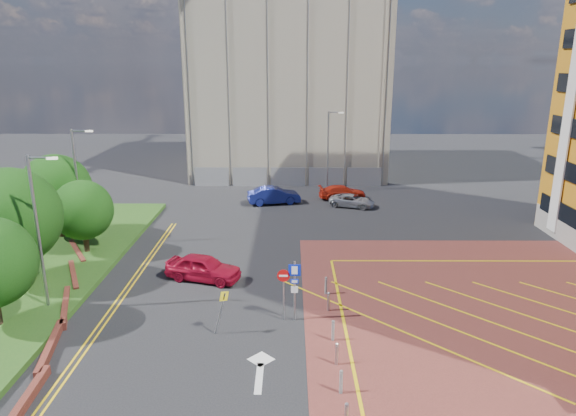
{
  "coord_description": "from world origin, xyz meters",
  "views": [
    {
      "loc": [
        0.3,
        -22.53,
        12.7
      ],
      "look_at": [
        0.17,
        2.98,
        5.37
      ],
      "focal_mm": 32.0,
      "sensor_mm": 36.0,
      "label": 1
    }
  ],
  "objects_px": {
    "lamp_back": "(329,148)",
    "warning_sign": "(222,307)",
    "tree_b": "(10,217)",
    "car_red_left": "(203,268)",
    "car_silver_back": "(352,201)",
    "lamp_left_far": "(78,182)",
    "sign_cluster": "(290,285)",
    "lamp_left_near": "(39,226)",
    "tree_d": "(56,189)",
    "tree_c": "(83,210)",
    "car_red_back": "(342,192)",
    "car_blue_back": "(274,195)"
  },
  "relations": [
    {
      "from": "tree_c",
      "to": "car_red_left",
      "type": "distance_m",
      "value": 9.76
    },
    {
      "from": "car_red_left",
      "to": "tree_b",
      "type": "bearing_deg",
      "value": 112.36
    },
    {
      "from": "car_red_back",
      "to": "warning_sign",
      "type": "bearing_deg",
      "value": 154.48
    },
    {
      "from": "tree_b",
      "to": "car_red_back",
      "type": "height_order",
      "value": "tree_b"
    },
    {
      "from": "tree_b",
      "to": "car_red_left",
      "type": "distance_m",
      "value": 11.16
    },
    {
      "from": "lamp_left_far",
      "to": "car_red_back",
      "type": "height_order",
      "value": "lamp_left_far"
    },
    {
      "from": "tree_d",
      "to": "car_red_back",
      "type": "relative_size",
      "value": 1.36
    },
    {
      "from": "tree_d",
      "to": "car_silver_back",
      "type": "xyz_separation_m",
      "value": [
        22.34,
        9.11,
        -3.3
      ]
    },
    {
      "from": "car_red_left",
      "to": "car_blue_back",
      "type": "height_order",
      "value": "car_blue_back"
    },
    {
      "from": "tree_d",
      "to": "warning_sign",
      "type": "relative_size",
      "value": 2.7
    },
    {
      "from": "tree_b",
      "to": "tree_c",
      "type": "relative_size",
      "value": 1.38
    },
    {
      "from": "tree_d",
      "to": "car_red_left",
      "type": "height_order",
      "value": "tree_d"
    },
    {
      "from": "lamp_left_far",
      "to": "car_silver_back",
      "type": "distance_m",
      "value": 23.01
    },
    {
      "from": "tree_d",
      "to": "tree_c",
      "type": "bearing_deg",
      "value": -45.0
    },
    {
      "from": "car_red_back",
      "to": "car_blue_back",
      "type": "bearing_deg",
      "value": 97.72
    },
    {
      "from": "lamp_back",
      "to": "warning_sign",
      "type": "relative_size",
      "value": 3.56
    },
    {
      "from": "lamp_left_near",
      "to": "warning_sign",
      "type": "relative_size",
      "value": 3.56
    },
    {
      "from": "tree_d",
      "to": "lamp_left_far",
      "type": "height_order",
      "value": "lamp_left_far"
    },
    {
      "from": "car_red_back",
      "to": "car_silver_back",
      "type": "xyz_separation_m",
      "value": [
        0.6,
        -2.77,
        -0.08
      ]
    },
    {
      "from": "car_blue_back",
      "to": "car_red_back",
      "type": "height_order",
      "value": "car_blue_back"
    },
    {
      "from": "lamp_back",
      "to": "car_red_left",
      "type": "bearing_deg",
      "value": -112.27
    },
    {
      "from": "lamp_left_near",
      "to": "car_silver_back",
      "type": "bearing_deg",
      "value": 47.77
    },
    {
      "from": "tree_d",
      "to": "sign_cluster",
      "type": "distance_m",
      "value": 20.74
    },
    {
      "from": "tree_b",
      "to": "tree_d",
      "type": "distance_m",
      "value": 8.07
    },
    {
      "from": "tree_b",
      "to": "lamp_back",
      "type": "distance_m",
      "value": 30.21
    },
    {
      "from": "tree_c",
      "to": "car_blue_back",
      "type": "bearing_deg",
      "value": 46.94
    },
    {
      "from": "tree_c",
      "to": "car_red_back",
      "type": "xyz_separation_m",
      "value": [
        18.74,
        14.88,
        -2.54
      ]
    },
    {
      "from": "lamp_left_near",
      "to": "warning_sign",
      "type": "bearing_deg",
      "value": -14.29
    },
    {
      "from": "lamp_left_near",
      "to": "lamp_back",
      "type": "xyz_separation_m",
      "value": [
        16.5,
        26.0,
        -0.3
      ]
    },
    {
      "from": "warning_sign",
      "to": "car_red_back",
      "type": "height_order",
      "value": "warning_sign"
    },
    {
      "from": "warning_sign",
      "to": "car_red_left",
      "type": "height_order",
      "value": "warning_sign"
    },
    {
      "from": "sign_cluster",
      "to": "tree_d",
      "type": "bearing_deg",
      "value": 144.42
    },
    {
      "from": "lamp_left_near",
      "to": "car_red_left",
      "type": "distance_m",
      "value": 9.33
    },
    {
      "from": "tree_c",
      "to": "lamp_left_near",
      "type": "relative_size",
      "value": 0.61
    },
    {
      "from": "warning_sign",
      "to": "tree_b",
      "type": "bearing_deg",
      "value": 156.65
    },
    {
      "from": "lamp_back",
      "to": "sign_cluster",
      "type": "relative_size",
      "value": 2.5
    },
    {
      "from": "car_red_left",
      "to": "sign_cluster",
      "type": "bearing_deg",
      "value": -116.77
    },
    {
      "from": "lamp_left_near",
      "to": "sign_cluster",
      "type": "distance_m",
      "value": 13.04
    },
    {
      "from": "tree_b",
      "to": "sign_cluster",
      "type": "xyz_separation_m",
      "value": [
        15.8,
        -4.02,
        -2.28
      ]
    },
    {
      "from": "sign_cluster",
      "to": "lamp_left_near",
      "type": "bearing_deg",
      "value": 175.44
    },
    {
      "from": "tree_d",
      "to": "warning_sign",
      "type": "distance_m",
      "value": 19.2
    },
    {
      "from": "lamp_left_near",
      "to": "lamp_back",
      "type": "distance_m",
      "value": 30.8
    },
    {
      "from": "car_red_back",
      "to": "tree_c",
      "type": "bearing_deg",
      "value": 120.94
    },
    {
      "from": "tree_d",
      "to": "lamp_back",
      "type": "bearing_deg",
      "value": 36.09
    },
    {
      "from": "lamp_back",
      "to": "car_red_back",
      "type": "relative_size",
      "value": 1.79
    },
    {
      "from": "lamp_back",
      "to": "car_silver_back",
      "type": "distance_m",
      "value": 7.22
    },
    {
      "from": "lamp_left_near",
      "to": "warning_sign",
      "type": "distance_m",
      "value": 10.26
    },
    {
      "from": "car_red_left",
      "to": "car_silver_back",
      "type": "xyz_separation_m",
      "value": [
        10.77,
        16.12,
        -0.21
      ]
    },
    {
      "from": "lamp_left_far",
      "to": "car_red_left",
      "type": "xyz_separation_m",
      "value": [
        9.49,
        -6.01,
        -3.88
      ]
    },
    {
      "from": "lamp_left_far",
      "to": "lamp_back",
      "type": "relative_size",
      "value": 1.0
    }
  ]
}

